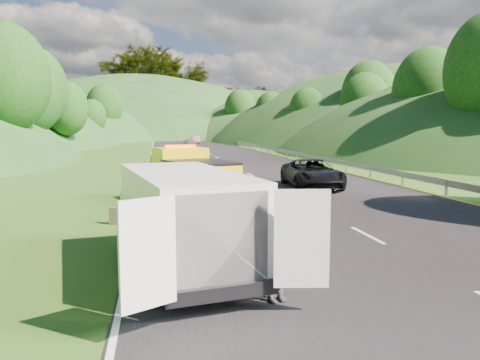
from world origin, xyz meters
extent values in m
plane|color=#38661E|center=(0.00, 0.00, 0.00)|extent=(320.00, 320.00, 0.00)
cube|color=black|center=(3.00, 40.00, 0.01)|extent=(14.00, 200.00, 0.02)
cube|color=gray|center=(10.30, 52.50, 0.00)|extent=(0.06, 140.00, 1.52)
cylinder|color=black|center=(-3.32, 6.24, 0.49)|extent=(0.62, 1.03, 0.98)
cylinder|color=black|center=(-1.55, 6.80, 0.49)|extent=(0.62, 1.03, 0.98)
cylinder|color=black|center=(-2.15, 2.51, 0.49)|extent=(0.62, 1.03, 0.98)
cylinder|color=black|center=(-0.38, 3.07, 0.49)|extent=(0.62, 1.03, 0.98)
cube|color=yellow|center=(-2.18, 5.73, 1.42)|extent=(2.47, 2.12, 1.86)
cube|color=yellow|center=(-1.53, 3.63, 1.17)|extent=(3.05, 3.81, 1.27)
cube|color=black|center=(-1.53, 3.63, 1.86)|extent=(3.05, 3.81, 0.10)
cube|color=black|center=(-2.54, 6.85, 0.88)|extent=(2.22, 1.70, 0.68)
cube|color=black|center=(-2.71, 7.41, 0.68)|extent=(2.02, 0.80, 0.49)
cube|color=yellow|center=(-2.64, 7.17, 1.51)|extent=(2.09, 1.32, 1.07)
cube|color=orange|center=(-2.18, 5.73, 2.39)|extent=(1.38, 0.64, 0.16)
cube|color=black|center=(-2.39, 6.38, 1.76)|extent=(1.79, 0.63, 0.88)
cylinder|color=black|center=(-3.85, -3.03, 0.40)|extent=(0.45, 0.85, 0.81)
cylinder|color=black|center=(-2.07, -2.69, 0.40)|extent=(0.45, 0.85, 0.81)
cylinder|color=black|center=(-3.21, -6.40, 0.40)|extent=(0.45, 0.85, 0.81)
cylinder|color=black|center=(-1.43, -6.06, 0.40)|extent=(0.45, 0.85, 0.81)
cube|color=white|center=(-2.62, -4.64, 1.36)|extent=(3.02, 5.54, 1.87)
cube|color=white|center=(-3.14, -1.91, 0.96)|extent=(2.15, 1.27, 1.01)
cube|color=black|center=(-3.10, -2.11, 1.77)|extent=(1.90, 0.69, 0.84)
cube|color=black|center=(-2.14, -7.17, 1.36)|extent=(1.70, 0.42, 1.61)
cube|color=white|center=(-3.34, -7.86, 1.36)|extent=(0.85, 0.54, 1.72)
cube|color=white|center=(-0.76, -7.37, 1.36)|extent=(0.96, 0.21, 1.72)
cube|color=black|center=(-2.12, -7.27, 0.45)|extent=(2.01, 0.53, 0.25)
imported|color=white|center=(-3.30, 0.90, 0.00)|extent=(0.61, 0.66, 1.48)
imported|color=#D5CB71|center=(-2.10, -0.77, 0.00)|extent=(0.64, 0.58, 1.06)
imported|color=black|center=(-1.02, -6.73, 0.00)|extent=(1.23, 0.89, 1.71)
cube|color=#555640|center=(-4.61, 1.04, 0.29)|extent=(0.41, 0.31, 0.58)
cylinder|color=black|center=(-0.98, -5.41, 0.00)|extent=(0.64, 0.64, 0.20)
imported|color=black|center=(4.93, 8.80, 0.00)|extent=(2.84, 5.58, 1.51)
imported|color=#58575D|center=(1.81, 56.60, 0.00)|extent=(1.71, 4.24, 1.44)
imported|color=#805560|center=(3.97, 72.99, 0.00)|extent=(1.49, 4.29, 1.41)
imported|color=#A46152|center=(3.94, 97.73, 0.00)|extent=(2.10, 5.16, 1.50)
camera|label=1|loc=(-3.17, -14.90, 3.28)|focal=35.00mm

